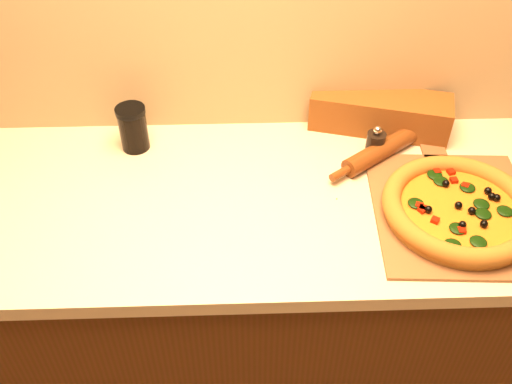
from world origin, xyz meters
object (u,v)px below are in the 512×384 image
(pizza, at_px, (459,209))
(rolling_pin, at_px, (381,150))
(pizza_peel, at_px, (452,206))
(pepper_grinder, at_px, (375,144))
(dark_jar, at_px, (133,128))

(pizza, bearing_deg, rolling_pin, 120.12)
(pizza_peel, height_order, pepper_grinder, pepper_grinder)
(pizza_peel, distance_m, pepper_grinder, 0.27)
(pizza_peel, xyz_separation_m, pizza, (-0.00, -0.04, 0.03))
(pizza, xyz_separation_m, dark_jar, (-0.83, 0.32, 0.03))
(pizza_peel, xyz_separation_m, rolling_pin, (-0.14, 0.21, 0.02))
(pepper_grinder, xyz_separation_m, rolling_pin, (0.02, -0.01, -0.01))
(pizza, height_order, pepper_grinder, pepper_grinder)
(pizza_peel, bearing_deg, rolling_pin, 127.84)
(pizza, height_order, dark_jar, dark_jar)
(pepper_grinder, height_order, dark_jar, dark_jar)
(rolling_pin, bearing_deg, pizza, -59.88)
(rolling_pin, xyz_separation_m, dark_jar, (-0.69, 0.07, 0.04))
(pizza, relative_size, pepper_grinder, 3.80)
(pepper_grinder, xyz_separation_m, dark_jar, (-0.67, 0.06, 0.03))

